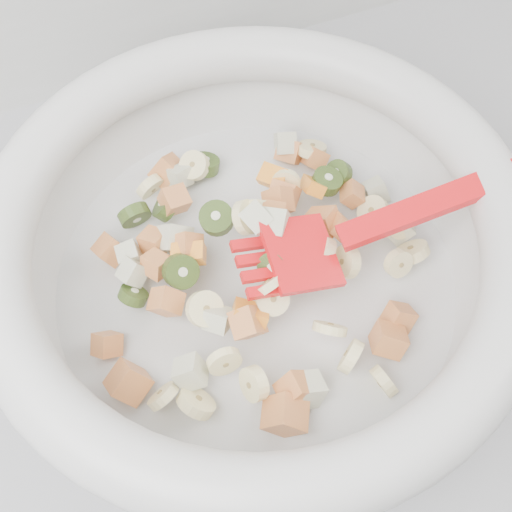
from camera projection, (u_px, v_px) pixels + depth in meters
name	position (u px, v px, depth m)	size (l,w,h in m)	color
counter	(135.00, 491.00, 0.88)	(2.00, 0.60, 0.90)	#949499
mixing_bowl	(256.00, 247.00, 0.48)	(0.45, 0.41, 0.12)	silver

